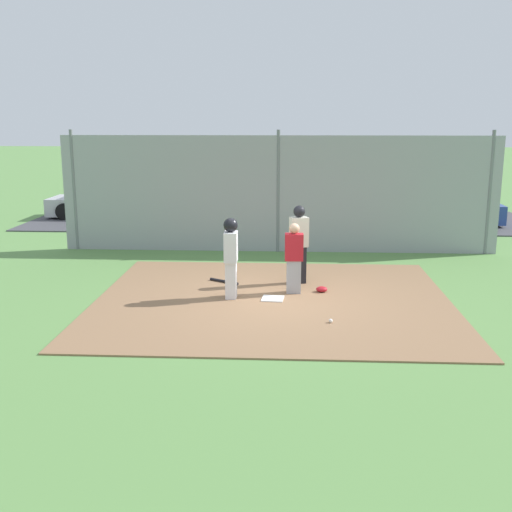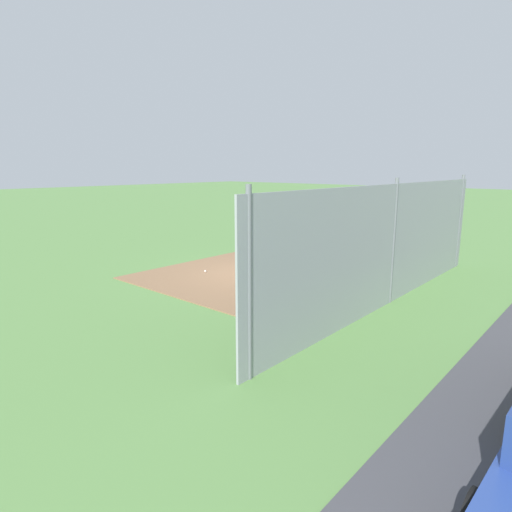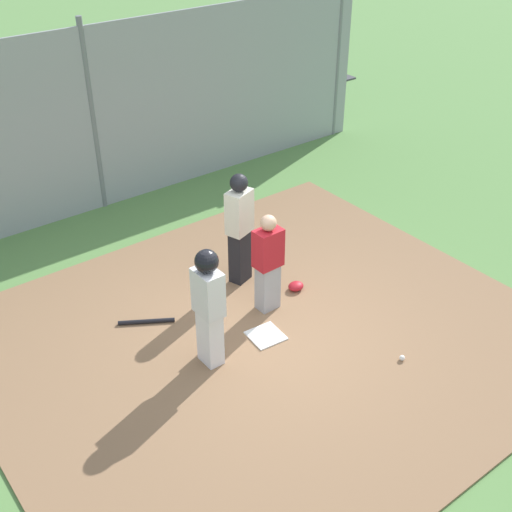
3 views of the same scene
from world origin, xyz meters
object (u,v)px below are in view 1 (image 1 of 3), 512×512
at_px(baseball_bat, 224,281).
at_px(parked_car_dark, 377,206).
at_px(baseball, 331,321).
at_px(runner, 231,253).
at_px(catcher, 294,257).
at_px(umpire, 299,243).
at_px(home_plate, 273,299).
at_px(catcher_mask, 322,289).
at_px(parked_car_blue, 437,207).
at_px(parked_car_silver, 108,201).

height_order(baseball_bat, parked_car_dark, parked_car_dark).
relative_size(baseball_bat, baseball, 10.48).
bearing_deg(baseball_bat, runner, -45.17).
xyz_separation_m(catcher, umpire, (-0.11, -0.80, 0.16)).
relative_size(baseball, parked_car_dark, 0.02).
bearing_deg(baseball_bat, parked_car_dark, 93.59).
height_order(runner, parked_car_dark, runner).
distance_m(home_plate, runner, 1.28).
xyz_separation_m(baseball_bat, catcher_mask, (-2.16, 0.64, 0.03)).
height_order(baseball, parked_car_blue, parked_car_blue).
bearing_deg(home_plate, catcher, -130.32).
height_order(runner, baseball, runner).
bearing_deg(umpire, parked_car_dark, 142.53).
relative_size(catcher, parked_car_blue, 0.35).
relative_size(baseball, parked_car_silver, 0.02).
xyz_separation_m(catcher, parked_car_dark, (-2.97, -9.20, -0.18)).
relative_size(catcher, parked_car_silver, 0.35).
height_order(home_plate, parked_car_dark, parked_car_dark).
bearing_deg(parked_car_blue, parked_car_silver, 177.13).
bearing_deg(baseball_bat, catcher, 6.79).
bearing_deg(baseball, catcher, -71.12).
xyz_separation_m(catcher, parked_car_silver, (6.89, -9.99, -0.18)).
xyz_separation_m(home_plate, baseball, (-1.09, 1.44, 0.03)).
relative_size(parked_car_blue, parked_car_dark, 0.99).
bearing_deg(runner, home_plate, -3.15).
distance_m(catcher, parked_car_silver, 12.14).
bearing_deg(umpire, baseball, -7.22).
relative_size(home_plate, catcher, 0.30).
xyz_separation_m(baseball_bat, parked_car_blue, (-6.60, -8.35, 0.55)).
height_order(baseball, parked_car_silver, parked_car_silver).
xyz_separation_m(catcher, catcher_mask, (-0.60, -0.08, -0.70)).
distance_m(umpire, baseball, 2.94).
xyz_separation_m(runner, baseball_bat, (0.28, -1.18, -0.92)).
bearing_deg(runner, baseball_bat, 102.71).
bearing_deg(catcher, parked_car_blue, 149.30).
height_order(catcher_mask, parked_car_silver, parked_car_silver).
bearing_deg(parked_car_dark, baseball, 80.82).
height_order(catcher, parked_car_dark, catcher).
relative_size(home_plate, baseball, 5.95).
distance_m(runner, parked_car_blue, 11.45).
distance_m(runner, baseball_bat, 1.53).
height_order(runner, parked_car_silver, runner).
height_order(baseball_bat, baseball, baseball).
relative_size(catcher, parked_car_dark, 0.35).
bearing_deg(home_plate, baseball_bat, -47.25).
bearing_deg(parked_car_dark, parked_car_silver, -2.05).
bearing_deg(runner, umpire, 41.81).
xyz_separation_m(parked_car_dark, parked_car_silver, (9.86, -0.79, 0.00)).
bearing_deg(catcher, runner, -71.95).
relative_size(umpire, parked_car_silver, 0.41).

